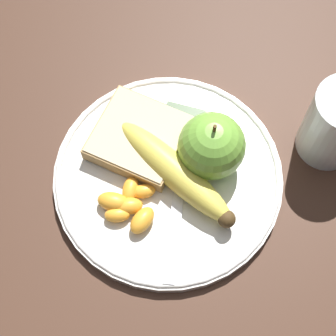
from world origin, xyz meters
TOP-DOWN VIEW (x-y plane):
  - ground_plane at (0.00, 0.00)m, footprint 3.00×3.00m
  - plate at (0.00, 0.00)m, footprint 0.25×0.25m
  - juice_glass at (0.16, 0.09)m, footprint 0.07×0.07m
  - apple at (0.04, 0.03)m, footprint 0.07×0.07m
  - banana at (0.01, -0.00)m, footprint 0.16×0.11m
  - bread_slice at (-0.04, 0.03)m, footprint 0.11×0.10m
  - fork at (0.01, 0.00)m, footprint 0.05×0.20m
  - jam_packet at (0.00, 0.06)m, footprint 0.04×0.04m
  - orange_segment_0 at (-0.05, -0.05)m, footprint 0.03×0.02m
  - orange_segment_1 at (-0.03, -0.05)m, footprint 0.03×0.03m
  - orange_segment_2 at (-0.03, -0.03)m, footprint 0.02×0.03m
  - orange_segment_3 at (-0.01, -0.06)m, footprint 0.03×0.04m
  - orange_segment_4 at (-0.06, 0.00)m, footprint 0.02×0.03m
  - orange_segment_5 at (-0.04, -0.06)m, footprint 0.03×0.02m
  - orange_segment_6 at (-0.02, -0.03)m, footprint 0.03×0.02m

SIDE VIEW (x-z plane):
  - ground_plane at x=0.00m, z-range 0.00..0.00m
  - plate at x=0.00m, z-range 0.00..0.02m
  - fork at x=0.01m, z-range 0.01..0.02m
  - orange_segment_6 at x=-0.02m, z-range 0.01..0.03m
  - orange_segment_4 at x=-0.06m, z-range 0.01..0.03m
  - orange_segment_5 at x=-0.04m, z-range 0.01..0.03m
  - orange_segment_2 at x=-0.03m, z-range 0.01..0.03m
  - orange_segment_1 at x=-0.03m, z-range 0.01..0.03m
  - orange_segment_3 at x=-0.01m, z-range 0.01..0.03m
  - orange_segment_0 at x=-0.05m, z-range 0.01..0.03m
  - jam_packet at x=0.00m, z-range 0.01..0.03m
  - bread_slice at x=-0.04m, z-range 0.01..0.03m
  - banana at x=0.01m, z-range 0.01..0.05m
  - juice_glass at x=0.16m, z-range 0.00..0.09m
  - apple at x=0.04m, z-range 0.01..0.09m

